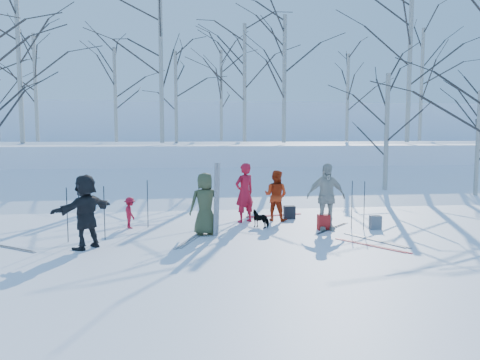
{
  "coord_description": "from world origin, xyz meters",
  "views": [
    {
      "loc": [
        -1.7,
        -11.8,
        2.64
      ],
      "look_at": [
        0.0,
        1.5,
        1.3
      ],
      "focal_mm": 35.0,
      "sensor_mm": 36.0,
      "label": 1
    }
  ],
  "objects": [
    {
      "name": "birch_plateau_k",
      "position": [
        1.68,
        12.72,
        5.25
      ],
      "size": [
        4.87,
        4.87,
        6.09
      ],
      "primitive_type": null,
      "color": "silver",
      "rests_on": "snow_plateau"
    },
    {
      "name": "ski_pole_f",
      "position": [
        -2.63,
        1.42,
        0.67
      ],
      "size": [
        0.02,
        0.02,
        1.34
      ],
      "primitive_type": "cylinder",
      "color": "black",
      "rests_on": "ground"
    },
    {
      "name": "backpack_grey",
      "position": [
        3.62,
        0.34,
        0.19
      ],
      "size": [
        0.3,
        0.2,
        0.38
      ],
      "primitive_type": "cube",
      "color": "slate",
      "rests_on": "ground"
    },
    {
      "name": "birch_plateau_h",
      "position": [
        -1.87,
        11.31,
        4.39
      ],
      "size": [
        3.66,
        3.66,
        4.37
      ],
      "primitive_type": null,
      "color": "silver",
      "rests_on": "snow_plateau"
    },
    {
      "name": "ski_pole_d",
      "position": [
        -4.13,
        -0.3,
        0.67
      ],
      "size": [
        0.02,
        0.02,
        1.34
      ],
      "primitive_type": "cylinder",
      "color": "black",
      "rests_on": "ground"
    },
    {
      "name": "ski_pair_c",
      "position": [
        -1.47,
        -0.35,
        0.01
      ],
      "size": [
        1.45,
        2.03,
        0.02
      ],
      "primitive_type": null,
      "rotation": [
        0.0,
        0.0,
        -0.36
      ],
      "color": "silver",
      "rests_on": "ground"
    },
    {
      "name": "skier_red_seated",
      "position": [
        -3.11,
        1.35,
        0.44
      ],
      "size": [
        0.52,
        0.65,
        0.87
      ],
      "primitive_type": "imported",
      "rotation": [
        0.0,
        0.0,
        1.97
      ],
      "color": "#B61125",
      "rests_on": "ground"
    },
    {
      "name": "backpack_red",
      "position": [
        2.18,
        0.45,
        0.21
      ],
      "size": [
        0.32,
        0.22,
        0.42
      ],
      "primitive_type": "cube",
      "color": "#AF1C1B",
      "rests_on": "ground"
    },
    {
      "name": "skier_redor_behind",
      "position": [
        1.16,
        1.98,
        0.77
      ],
      "size": [
        0.94,
        0.89,
        1.53
      ],
      "primitive_type": "imported",
      "rotation": [
        0.0,
        0.0,
        2.56
      ],
      "color": "#B22C0D",
      "rests_on": "ground"
    },
    {
      "name": "birch_plateau_j",
      "position": [
        12.9,
        15.36,
        5.57
      ],
      "size": [
        5.32,
        5.32,
        6.75
      ],
      "primitive_type": null,
      "color": "silver",
      "rests_on": "snow_plateau"
    },
    {
      "name": "skier_red_north",
      "position": [
        0.18,
        1.85,
        0.88
      ],
      "size": [
        0.77,
        0.68,
        1.77
      ],
      "primitive_type": "imported",
      "rotation": [
        0.0,
        0.0,
        3.64
      ],
      "color": "#B61125",
      "rests_on": "ground"
    },
    {
      "name": "upright_ski_left",
      "position": [
        -0.83,
        -0.01,
        0.95
      ],
      "size": [
        0.11,
        0.17,
        1.9
      ],
      "primitive_type": "cube",
      "rotation": [
        0.07,
        0.0,
        0.3
      ],
      "color": "silver",
      "rests_on": "ground"
    },
    {
      "name": "birch_edge_e",
      "position": [
        6.27,
        5.58,
        2.47
      ],
      "size": [
        4.06,
        4.06,
        4.95
      ],
      "primitive_type": null,
      "color": "silver",
      "rests_on": "ground"
    },
    {
      "name": "ski_pair_b",
      "position": [
        2.74,
        -1.49,
        0.01
      ],
      "size": [
        1.98,
        2.09,
        0.02
      ],
      "primitive_type": null,
      "rotation": [
        0.0,
        0.0,
        0.6
      ],
      "color": "red",
      "rests_on": "ground"
    },
    {
      "name": "ski_pair_d",
      "position": [
        -5.71,
        -0.56,
        0.01
      ],
      "size": [
        2.02,
        2.09,
        0.02
      ],
      "primitive_type": null,
      "rotation": [
        0.0,
        0.0,
        0.93
      ],
      "color": "silver",
      "rests_on": "ground"
    },
    {
      "name": "skier_grey_west",
      "position": [
        -3.86,
        -0.87,
        0.86
      ],
      "size": [
        1.43,
        1.53,
        1.72
      ],
      "primitive_type": "imported",
      "rotation": [
        0.0,
        0.0,
        3.99
      ],
      "color": "black",
      "rests_on": "ground"
    },
    {
      "name": "birch_plateau_d",
      "position": [
        9.84,
        10.94,
        6.26
      ],
      "size": [
        6.29,
        6.29,
        8.13
      ],
      "primitive_type": null,
      "color": "silver",
      "rests_on": "snow_plateau"
    },
    {
      "name": "skier_cream_east",
      "position": [
        2.23,
        0.42,
        0.92
      ],
      "size": [
        1.08,
        0.46,
        1.83
      ],
      "primitive_type": "imported",
      "rotation": [
        0.0,
        0.0,
        0.01
      ],
      "color": "beige",
      "rests_on": "ground"
    },
    {
      "name": "birch_plateau_a",
      "position": [
        7.66,
        13.75,
        4.63
      ],
      "size": [
        4.0,
        4.0,
        4.85
      ],
      "primitive_type": null,
      "color": "silver",
      "rests_on": "snow_plateau"
    },
    {
      "name": "ski_pair_e",
      "position": [
        1.27,
        2.8,
        0.01
      ],
      "size": [
        0.96,
        1.98,
        0.02
      ],
      "primitive_type": null,
      "rotation": [
        0.0,
        0.0,
        1.78
      ],
      "color": "red",
      "rests_on": "ground"
    },
    {
      "name": "ski_pole_a",
      "position": [
        3.0,
        0.52,
        0.67
      ],
      "size": [
        0.02,
        0.02,
        1.34
      ],
      "primitive_type": "cylinder",
      "color": "black",
      "rests_on": "ground"
    },
    {
      "name": "skier_olive_center",
      "position": [
        -1.08,
        0.23,
        0.82
      ],
      "size": [
        0.87,
        0.64,
        1.63
      ],
      "primitive_type": "imported",
      "rotation": [
        0.0,
        0.0,
        3.3
      ],
      "color": "#3C4328",
      "rests_on": "ground"
    },
    {
      "name": "birch_plateau_i",
      "position": [
        0.79,
        16.51,
        4.89
      ],
      "size": [
        4.37,
        4.37,
        5.38
      ],
      "primitive_type": null,
      "color": "silver",
      "rests_on": "snow_plateau"
    },
    {
      "name": "ski_pole_g",
      "position": [
        -4.44,
        -0.18,
        0.67
      ],
      "size": [
        0.02,
        0.02,
        1.34
      ],
      "primitive_type": "cylinder",
      "color": "black",
      "rests_on": "ground"
    },
    {
      "name": "birch_plateau_b",
      "position": [
        -9.02,
        11.27,
        5.79
      ],
      "size": [
        5.63,
        5.63,
        7.18
      ],
      "primitive_type": null,
      "color": "silver",
      "rests_on": "snow_plateau"
    },
    {
      "name": "snow_ramp",
      "position": [
        0.0,
        7.0,
        0.15
      ],
      "size": [
        70.0,
        9.49,
        4.12
      ],
      "primitive_type": "cube",
      "rotation": [
        0.3,
        0.0,
        0.0
      ],
      "color": "white",
      "rests_on": "ground"
    },
    {
      "name": "ski_pole_b",
      "position": [
        0.36,
        2.41,
        0.67
      ],
      "size": [
        0.02,
        0.02,
        1.34
      ],
      "primitive_type": "cylinder",
      "color": "black",
      "rests_on": "ground"
    },
    {
      "name": "ski_pair_a",
      "position": [
        3.06,
        -0.99,
        0.01
      ],
      "size": [
        1.71,
        2.06,
        0.02
      ],
      "primitive_type": null,
      "rotation": [
        0.0,
        0.0,
        0.46
      ],
      "color": "silver",
      "rests_on": "ground"
    },
    {
      "name": "birch_plateau_g",
      "position": [
        -2.52,
        10.3,
        5.53
      ],
      "size": [
        5.26,
        5.26,
        6.66
      ],
      "primitive_type": null,
      "color": "silver",
      "rests_on": "snow_plateau"
    },
    {
      "name": "ground",
      "position": [
        0.0,
        0.0,
        0.0
      ],
      "size": [
        120.0,
        120.0,
        0.0
      ],
      "primitive_type": "plane",
      "color": "white",
      "rests_on": "ground"
    },
    {
      "name": "dog",
      "position": [
        0.53,
        0.99,
        0.25
      ],
      "size": [
        0.62,
        0.58,
        0.49
      ],
      "primitive_type": "imported",
      "rotation": [
        0.0,
        0.0,
        4.01
      ],
      "color": "black",
      "rests_on": "ground"
    },
    {
      "name": "birch_plateau_f",
      "position": [
        -4.93,
        12.73,
        4.57
      ],
      "size": [
        3.92,
        3.92,
        4.74
      ],
      "primitive_type": null,
      "color": "silver",
      "rests_on": "snow_plateau"
    },
    {
      "name": "far_hill",
      "position": [
        0.0,
        38.0,
        2.0
      ],
      "size": [
        90.0,
        30.0,
        6.0
      ],
      "primitive_type": "cube",
      "color": "white",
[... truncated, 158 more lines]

